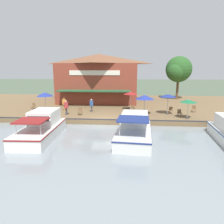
{
  "coord_description": "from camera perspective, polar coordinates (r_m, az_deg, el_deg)",
  "views": [
    {
      "loc": [
        20.69,
        2.64,
        5.89
      ],
      "look_at": [
        -1.0,
        0.89,
        1.3
      ],
      "focal_mm": 32.0,
      "sensor_mm": 36.0,
      "label": 1
    }
  ],
  "objects": [
    {
      "name": "person_at_quay_edge",
      "position": [
        25.6,
        -5.89,
        2.34
      ],
      "size": [
        0.48,
        0.48,
        1.69
      ],
      "color": "#4C4C56",
      "rests_on": "quay_deck"
    },
    {
      "name": "person_mid_patio",
      "position": [
        26.92,
        -13.53,
        2.68
      ],
      "size": [
        0.5,
        0.5,
        1.78
      ],
      "color": "orange",
      "rests_on": "quay_deck"
    },
    {
      "name": "ground_plane",
      "position": [
        21.67,
        -2.56,
        -3.87
      ],
      "size": [
        220.0,
        220.0,
        0.0
      ],
      "primitive_type": "plane",
      "color": "#4C5B47"
    },
    {
      "name": "cafe_chair_facing_river",
      "position": [
        29.61,
        -21.56,
        1.72
      ],
      "size": [
        0.48,
        0.48,
        0.85
      ],
      "color": "brown",
      "rests_on": "quay_deck"
    },
    {
      "name": "cafe_chair_mid_patio",
      "position": [
        24.18,
        -9.1,
        0.28
      ],
      "size": [
        0.45,
        0.45,
        0.85
      ],
      "color": "brown",
      "rests_on": "quay_deck"
    },
    {
      "name": "patio_umbrella_mid_patio_left",
      "position": [
        24.99,
        15.75,
        4.53
      ],
      "size": [
        1.93,
        1.93,
        2.5
      ],
      "color": "#B7B7B7",
      "rests_on": "quay_deck"
    },
    {
      "name": "patio_umbrella_mid_patio_right",
      "position": [
        27.51,
        -18.61,
        4.83
      ],
      "size": [
        2.14,
        2.14,
        2.49
      ],
      "color": "#B7B7B7",
      "rests_on": "quay_deck"
    },
    {
      "name": "cafe_chair_under_first_umbrella",
      "position": [
        25.57,
        16.45,
        0.57
      ],
      "size": [
        0.53,
        0.53,
        0.85
      ],
      "color": "brown",
      "rests_on": "quay_deck"
    },
    {
      "name": "motorboat_distant_upstream",
      "position": [
        19.11,
        -18.89,
        -3.93
      ],
      "size": [
        7.92,
        2.99,
        2.25
      ],
      "color": "white",
      "rests_on": "river_water"
    },
    {
      "name": "patio_umbrella_by_entrance",
      "position": [
        26.66,
        5.34,
        5.39
      ],
      "size": [
        1.89,
        1.89,
        2.51
      ],
      "color": "#B7B7B7",
      "rests_on": "quay_deck"
    },
    {
      "name": "quay_deck",
      "position": [
        32.28,
        -0.14,
        1.94
      ],
      "size": [
        22.0,
        56.0,
        0.6
      ],
      "primitive_type": "cube",
      "color": "brown",
      "rests_on": "ground"
    },
    {
      "name": "waterfront_restaurant",
      "position": [
        34.81,
        -3.7,
        9.81
      ],
      "size": [
        11.55,
        13.18,
        7.93
      ],
      "color": "brown",
      "rests_on": "quay_deck"
    },
    {
      "name": "quay_edge_fender",
      "position": [
        21.6,
        -2.54,
        -2.14
      ],
      "size": [
        0.2,
        50.4,
        0.1
      ],
      "primitive_type": "cube",
      "color": "#2D2D33",
      "rests_on": "quay_deck"
    },
    {
      "name": "patio_umbrella_far_corner",
      "position": [
        24.11,
        9.31,
        4.24
      ],
      "size": [
        2.26,
        2.26,
        2.43
      ],
      "color": "#B7B7B7",
      "rests_on": "quay_deck"
    },
    {
      "name": "motorboat_second_along",
      "position": [
        17.69,
        6.41,
        -4.78
      ],
      "size": [
        7.65,
        3.31,
        2.23
      ],
      "color": "silver",
      "rests_on": "river_water"
    },
    {
      "name": "cafe_chair_beside_entrance",
      "position": [
        27.52,
        22.31,
        0.94
      ],
      "size": [
        0.58,
        0.58,
        0.85
      ],
      "color": "brown",
      "rests_on": "quay_deck"
    },
    {
      "name": "cafe_chair_back_row_seat",
      "position": [
        24.27,
        18.75,
        -0.16
      ],
      "size": [
        0.49,
        0.49,
        0.85
      ],
      "color": "brown",
      "rests_on": "quay_deck"
    },
    {
      "name": "cafe_chair_far_corner_seat",
      "position": [
        25.65,
        5.77,
        1.04
      ],
      "size": [
        0.56,
        0.56,
        0.85
      ],
      "color": "brown",
      "rests_on": "quay_deck"
    },
    {
      "name": "person_near_entrance",
      "position": [
        24.41,
        -12.98,
        1.73
      ],
      "size": [
        0.5,
        0.5,
        1.75
      ],
      "color": "#4C4C56",
      "rests_on": "quay_deck"
    },
    {
      "name": "tree_upstream_bank",
      "position": [
        38.54,
        18.33,
        11.31
      ],
      "size": [
        4.88,
        4.65,
        7.74
      ],
      "color": "brown",
      "rests_on": "quay_deck"
    },
    {
      "name": "patio_umbrella_near_quay_edge",
      "position": [
        23.38,
        20.99,
        2.94
      ],
      "size": [
        1.81,
        1.81,
        2.18
      ],
      "color": "#B7B7B7",
      "rests_on": "quay_deck"
    }
  ]
}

